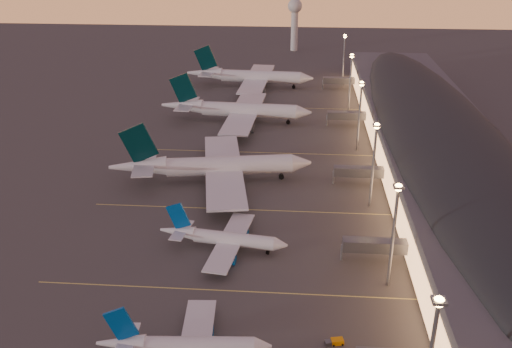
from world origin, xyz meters
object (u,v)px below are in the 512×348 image
object	(u,v)px
airliner_wide_far	(250,77)
radar_tower	(295,16)
airliner_wide_mid	(236,110)
airliner_wide_near	(212,166)
airliner_narrow_south	(185,346)
airliner_narrow_north	(223,238)
baggage_tug_b	(335,342)

from	to	relation	value
airliner_wide_far	radar_tower	xyz separation A→B (m)	(20.75, 90.92, 16.57)
airliner_wide_mid	radar_tower	world-z (taller)	radar_tower
airliner_wide_near	airliner_wide_mid	xyz separation A→B (m)	(1.03, 60.14, -0.11)
airliner_wide_near	radar_tower	world-z (taller)	radar_tower
airliner_narrow_south	radar_tower	size ratio (longest dim) A/B	1.03
radar_tower	airliner_narrow_north	bearing A→B (deg)	-93.23
airliner_narrow_north	airliner_wide_near	xyz separation A→B (m)	(-8.79, 40.78, 2.21)
airliner_narrow_south	airliner_wide_far	distance (m)	196.65
airliner_wide_near	radar_tower	size ratio (longest dim) A/B	1.98
airliner_wide_far	baggage_tug_b	world-z (taller)	airliner_wide_far
airliner_narrow_south	airliner_wide_near	xyz separation A→B (m)	(-6.72, 81.18, 2.22)
airliner_narrow_north	airliner_wide_mid	xyz separation A→B (m)	(-7.76, 100.93, 2.10)
airliner_wide_far	airliner_wide_near	bearing A→B (deg)	-87.50
airliner_narrow_north	airliner_wide_near	bearing A→B (deg)	110.27
airliner_narrow_north	baggage_tug_b	size ratio (longest dim) A/B	8.61
airliner_narrow_north	airliner_wide_mid	world-z (taller)	airliner_wide_mid
airliner_wide_mid	airliner_narrow_south	bearing A→B (deg)	-84.35
airliner_narrow_north	airliner_wide_mid	size ratio (longest dim) A/B	0.53
airliner_wide_far	baggage_tug_b	bearing A→B (deg)	-76.49
airliner_wide_far	baggage_tug_b	distance (m)	193.13
airliner_wide_mid	baggage_tug_b	world-z (taller)	airliner_wide_mid
airliner_narrow_north	airliner_wide_near	distance (m)	41.78
airliner_wide_near	airliner_narrow_south	bearing A→B (deg)	-94.76
airliner_narrow_south	airliner_wide_far	bearing A→B (deg)	87.58
airliner_wide_far	baggage_tug_b	size ratio (longest dim) A/B	16.49
airliner_narrow_south	airliner_wide_mid	bearing A→B (deg)	88.51
airliner_narrow_north	radar_tower	size ratio (longest dim) A/B	1.03
airliner_wide_far	radar_tower	distance (m)	94.72
radar_tower	airliner_wide_mid	bearing A→B (deg)	-98.44
airliner_narrow_north	airliner_wide_far	bearing A→B (deg)	100.61
airliner_wide_mid	airliner_wide_far	xyz separation A→B (m)	(0.94, 55.26, 0.10)
airliner_wide_mid	airliner_wide_far	distance (m)	55.27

